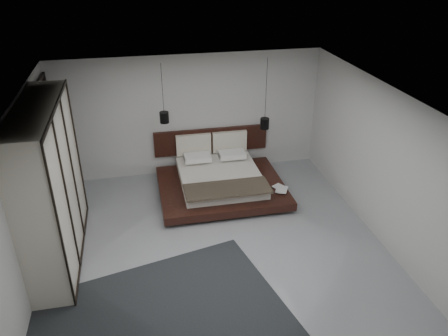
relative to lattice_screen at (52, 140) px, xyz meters
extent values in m
plane|color=gray|center=(2.95, -2.45, -1.30)|extent=(6.00, 6.00, 0.00)
plane|color=white|center=(2.95, -2.45, 1.50)|extent=(6.00, 6.00, 0.00)
plane|color=#B7B7B4|center=(2.95, 0.55, 0.10)|extent=(6.00, 0.00, 6.00)
plane|color=#B7B7B4|center=(2.95, -5.45, 0.10)|extent=(6.00, 0.00, 6.00)
plane|color=#B7B7B4|center=(-0.05, -2.45, 0.10)|extent=(0.00, 6.00, 6.00)
plane|color=#B7B7B4|center=(5.95, -2.45, 0.10)|extent=(0.00, 6.00, 6.00)
cube|color=black|center=(0.00, 0.00, 0.00)|extent=(0.05, 0.90, 2.60)
cube|color=black|center=(3.41, -0.70, -1.26)|extent=(2.10, 1.72, 0.08)
cube|color=black|center=(3.41, -0.70, -1.14)|extent=(2.68, 2.20, 0.17)
cube|color=beige|center=(3.41, -0.58, -0.95)|extent=(1.72, 1.91, 0.21)
cube|color=black|center=(3.41, -1.32, -0.82)|extent=(1.74, 0.67, 0.05)
cube|color=white|center=(3.01, 0.16, -0.78)|extent=(0.59, 0.38, 0.11)
cube|color=white|center=(3.82, 0.16, -0.78)|extent=(0.59, 0.38, 0.11)
cube|color=white|center=(3.01, 0.03, -0.72)|extent=(0.59, 0.38, 0.11)
cube|color=white|center=(3.82, 0.03, -0.72)|extent=(0.59, 0.38, 0.11)
cube|color=black|center=(3.41, 0.51, -0.54)|extent=(2.68, 0.08, 0.60)
cube|color=beige|center=(2.98, 0.42, -0.57)|extent=(0.81, 0.10, 0.50)
cube|color=beige|center=(3.84, 0.42, -0.57)|extent=(0.81, 0.10, 0.50)
imported|color=#99724C|center=(4.51, -1.18, -1.04)|extent=(0.33, 0.36, 0.03)
imported|color=#99724C|center=(4.49, -1.21, -1.01)|extent=(0.35, 0.39, 0.02)
cylinder|color=black|center=(2.32, -0.13, 0.99)|extent=(0.01, 0.01, 1.02)
cylinder|color=black|center=(2.32, -0.13, 0.36)|extent=(0.19, 0.19, 0.24)
cylinder|color=#FFE0B2|center=(2.32, -0.13, 0.26)|extent=(0.14, 0.14, 0.01)
cylinder|color=black|center=(4.51, -0.13, 0.83)|extent=(0.01, 0.01, 1.34)
cylinder|color=black|center=(4.51, -0.13, 0.04)|extent=(0.20, 0.20, 0.24)
cylinder|color=#FFE0B2|center=(4.51, -0.13, -0.06)|extent=(0.15, 0.15, 0.01)
cube|color=beige|center=(0.25, -2.12, 0.07)|extent=(0.63, 2.75, 2.75)
cube|color=black|center=(0.58, -2.12, 1.42)|extent=(0.03, 2.75, 0.06)
cube|color=black|center=(0.58, -2.12, -1.27)|extent=(0.03, 2.75, 0.06)
cube|color=black|center=(0.58, -3.49, 0.07)|extent=(0.03, 0.05, 2.75)
cube|color=black|center=(0.58, -2.58, 0.07)|extent=(0.03, 0.05, 2.75)
cube|color=black|center=(0.58, -1.66, 0.07)|extent=(0.03, 0.05, 2.75)
cube|color=black|center=(0.58, -0.75, 0.07)|extent=(0.03, 0.05, 2.75)
cube|color=black|center=(1.75, -4.15, -1.29)|extent=(4.34, 3.53, 0.02)
camera|label=1|loc=(1.78, -8.77, 3.64)|focal=35.00mm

